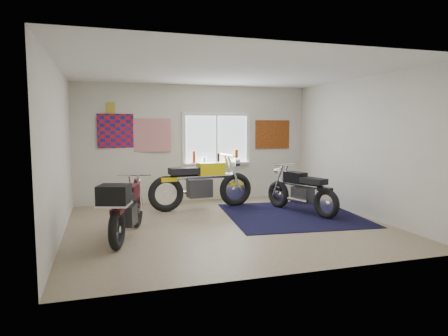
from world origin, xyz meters
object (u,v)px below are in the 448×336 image
object	(u,v)px
navy_rug	(292,215)
maroon_tourer	(125,208)
yellow_triumph	(201,185)
black_chrome_bike	(301,192)

from	to	relation	value
navy_rug	maroon_tourer	world-z (taller)	maroon_tourer
navy_rug	maroon_tourer	bearing A→B (deg)	-165.91
maroon_tourer	yellow_triumph	bearing A→B (deg)	-24.13
yellow_triumph	maroon_tourer	world-z (taller)	yellow_triumph
navy_rug	black_chrome_bike	distance (m)	0.52
black_chrome_bike	maroon_tourer	world-z (taller)	black_chrome_bike
navy_rug	yellow_triumph	xyz separation A→B (m)	(-1.56, 1.12, 0.51)
yellow_triumph	navy_rug	bearing A→B (deg)	-41.16
yellow_triumph	maroon_tourer	xyz separation A→B (m)	(-1.69, -1.94, -0.01)
navy_rug	yellow_triumph	distance (m)	1.99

